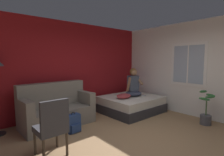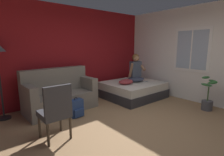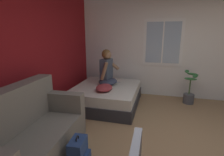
% 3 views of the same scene
% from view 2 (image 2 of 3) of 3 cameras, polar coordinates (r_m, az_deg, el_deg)
% --- Properties ---
extents(ground_plane, '(40.00, 40.00, 0.00)m').
position_cam_2_polar(ground_plane, '(3.51, 9.28, -16.79)').
color(ground_plane, '#93704C').
extents(wall_back_accent, '(10.16, 0.16, 2.70)m').
position_cam_2_polar(wall_back_accent, '(5.31, -13.06, 7.51)').
color(wall_back_accent, maroon).
rests_on(wall_back_accent, ground).
extents(wall_side_with_window, '(0.19, 6.67, 2.70)m').
position_cam_2_polar(wall_side_with_window, '(5.43, 28.63, 6.59)').
color(wall_side_with_window, silver).
rests_on(wall_side_with_window, ground).
extents(bed, '(1.72, 1.53, 0.48)m').
position_cam_2_polar(bed, '(5.55, 6.76, -3.82)').
color(bed, '#2D2D33').
rests_on(bed, ground).
extents(couch, '(1.74, 0.90, 1.04)m').
position_cam_2_polar(couch, '(4.61, -16.68, -5.15)').
color(couch, slate).
rests_on(couch, ground).
extents(side_chair, '(0.47, 0.47, 0.98)m').
position_cam_2_polar(side_chair, '(3.13, -17.97, -9.99)').
color(side_chair, '#382D23').
rests_on(side_chair, ground).
extents(person_seated, '(0.60, 0.54, 0.88)m').
position_cam_2_polar(person_seated, '(5.55, 7.76, 2.46)').
color(person_seated, '#383D51').
rests_on(person_seated, bed).
extents(backpack, '(0.31, 0.25, 0.46)m').
position_cam_2_polar(backpack, '(4.12, -11.54, -9.70)').
color(backpack, navy).
rests_on(backpack, ground).
extents(throw_pillow, '(0.50, 0.39, 0.14)m').
position_cam_2_polar(throw_pillow, '(5.19, 4.59, -1.23)').
color(throw_pillow, '#993338').
rests_on(throw_pillow, bed).
extents(cell_phone, '(0.11, 0.16, 0.01)m').
position_cam_2_polar(cell_phone, '(5.66, 10.98, -1.08)').
color(cell_phone, '#B7B7BC').
rests_on(cell_phone, bed).
extents(potted_plant, '(0.39, 0.37, 0.85)m').
position_cam_2_polar(potted_plant, '(5.01, 28.76, -5.87)').
color(potted_plant, '#4C4C51').
rests_on(potted_plant, ground).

